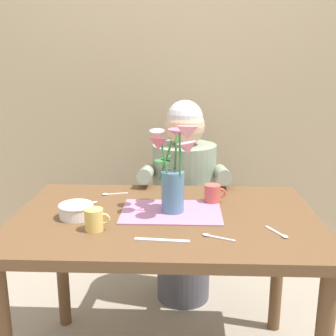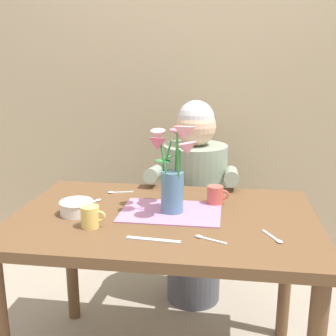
{
  "view_description": "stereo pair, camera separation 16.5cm",
  "coord_description": "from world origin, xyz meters",
  "px_view_note": "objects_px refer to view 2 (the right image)",
  "views": [
    {
      "loc": [
        0.07,
        -1.55,
        1.34
      ],
      "look_at": [
        0.01,
        0.05,
        0.92
      ],
      "focal_mm": 44.62,
      "sensor_mm": 36.0,
      "label": 1
    },
    {
      "loc": [
        0.24,
        -1.54,
        1.34
      ],
      "look_at": [
        0.01,
        0.05,
        0.92
      ],
      "focal_mm": 44.62,
      "sensor_mm": 36.0,
      "label": 2
    }
  ],
  "objects_px": {
    "ceramic_bowl": "(77,207)",
    "coffee_cup": "(215,195)",
    "dinner_knife": "(153,240)",
    "flower_vase": "(174,167)",
    "seated_person": "(195,206)",
    "tea_cup": "(91,217)"
  },
  "relations": [
    {
      "from": "seated_person",
      "to": "ceramic_bowl",
      "type": "bearing_deg",
      "value": -121.07
    },
    {
      "from": "dinner_knife",
      "to": "seated_person",
      "type": "bearing_deg",
      "value": 89.45
    },
    {
      "from": "coffee_cup",
      "to": "tea_cup",
      "type": "height_order",
      "value": "same"
    },
    {
      "from": "seated_person",
      "to": "tea_cup",
      "type": "xyz_separation_m",
      "value": [
        -0.32,
        -0.78,
        0.22
      ]
    },
    {
      "from": "flower_vase",
      "to": "ceramic_bowl",
      "type": "height_order",
      "value": "flower_vase"
    },
    {
      "from": "flower_vase",
      "to": "coffee_cup",
      "type": "bearing_deg",
      "value": 37.25
    },
    {
      "from": "ceramic_bowl",
      "to": "tea_cup",
      "type": "relative_size",
      "value": 1.46
    },
    {
      "from": "ceramic_bowl",
      "to": "tea_cup",
      "type": "xyz_separation_m",
      "value": [
        0.1,
        -0.12,
        0.01
      ]
    },
    {
      "from": "seated_person",
      "to": "coffee_cup",
      "type": "relative_size",
      "value": 12.2
    },
    {
      "from": "ceramic_bowl",
      "to": "seated_person",
      "type": "bearing_deg",
      "value": 57.34
    },
    {
      "from": "seated_person",
      "to": "dinner_knife",
      "type": "distance_m",
      "value": 0.88
    },
    {
      "from": "ceramic_bowl",
      "to": "dinner_knife",
      "type": "distance_m",
      "value": 0.4
    },
    {
      "from": "seated_person",
      "to": "flower_vase",
      "type": "height_order",
      "value": "seated_person"
    },
    {
      "from": "flower_vase",
      "to": "tea_cup",
      "type": "height_order",
      "value": "flower_vase"
    },
    {
      "from": "ceramic_bowl",
      "to": "coffee_cup",
      "type": "height_order",
      "value": "coffee_cup"
    },
    {
      "from": "dinner_knife",
      "to": "tea_cup",
      "type": "height_order",
      "value": "tea_cup"
    },
    {
      "from": "seated_person",
      "to": "flower_vase",
      "type": "bearing_deg",
      "value": -92.32
    },
    {
      "from": "dinner_knife",
      "to": "coffee_cup",
      "type": "distance_m",
      "value": 0.45
    },
    {
      "from": "dinner_knife",
      "to": "coffee_cup",
      "type": "xyz_separation_m",
      "value": [
        0.2,
        0.4,
        0.04
      ]
    },
    {
      "from": "seated_person",
      "to": "tea_cup",
      "type": "relative_size",
      "value": 12.2
    },
    {
      "from": "ceramic_bowl",
      "to": "coffee_cup",
      "type": "distance_m",
      "value": 0.58
    },
    {
      "from": "seated_person",
      "to": "ceramic_bowl",
      "type": "distance_m",
      "value": 0.81
    }
  ]
}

